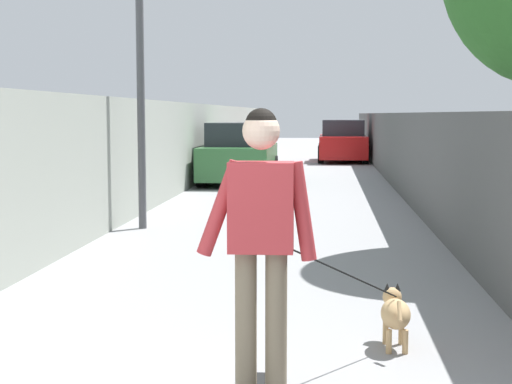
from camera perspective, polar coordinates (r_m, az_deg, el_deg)
name	(u,v)px	position (r m, az deg, el deg)	size (l,w,h in m)	color
ground_plane	(289,194)	(16.92, 2.45, -0.18)	(80.00, 80.00, 0.00)	gray
wall_left	(154,152)	(15.21, -7.59, 2.92)	(48.00, 0.30, 2.02)	#999E93
fence_right	(419,160)	(14.94, 11.94, 2.34)	(48.00, 0.30, 1.79)	#4C4C4C
lamp_post	(140,36)	(11.98, -8.58, 11.31)	(0.36, 0.36, 4.26)	#4C4C51
person_skateboarder	(261,229)	(4.52, 0.37, -2.73)	(0.23, 0.71, 1.71)	#726651
dog	(395,312)	(5.96, 10.21, -8.72)	(1.59, 1.03, 1.06)	tan
car_near	(239,155)	(19.72, -1.24, 2.75)	(3.88, 1.80, 1.54)	#336B38
car_far	(343,142)	(28.73, 6.43, 3.67)	(3.86, 1.80, 1.54)	#B71414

